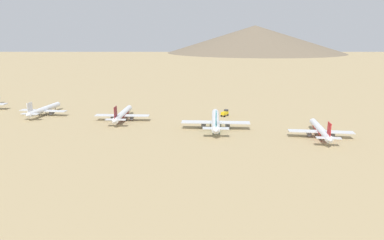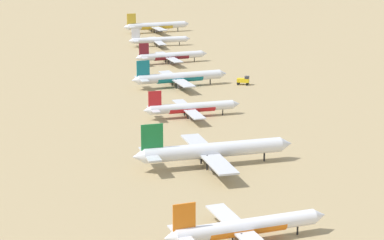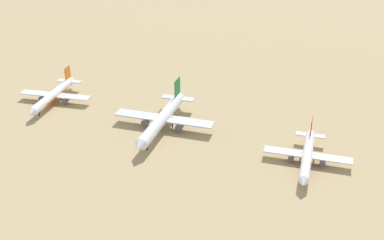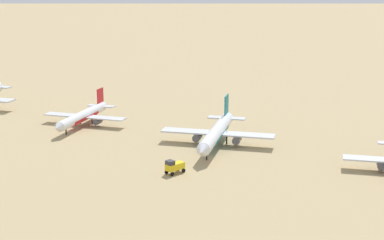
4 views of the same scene
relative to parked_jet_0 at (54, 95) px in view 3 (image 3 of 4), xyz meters
name	(u,v)px [view 3 (image 3 of 4)]	position (x,y,z in m)	size (l,w,h in m)	color
parked_jet_0	(54,95)	(0.00, 0.00, 0.00)	(39.69, 32.21, 11.45)	white
parked_jet_1	(163,118)	(10.68, 53.56, 0.97)	(49.13, 39.85, 14.18)	silver
parked_jet_2	(307,155)	(21.98, 109.09, -0.27)	(36.83, 29.86, 10.64)	silver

